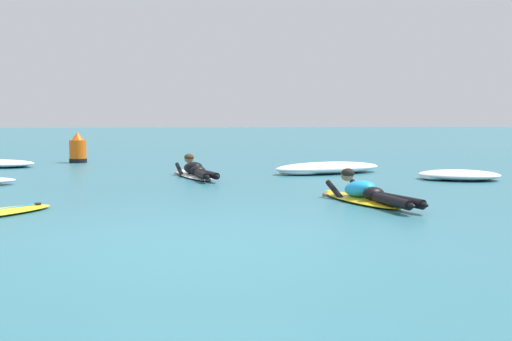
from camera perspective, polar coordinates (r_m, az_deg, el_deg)
ground_plane at (r=16.59m, az=-5.51°, el=0.39°), size 120.00×120.00×0.00m
surfer_near at (r=9.67m, az=10.05°, el=-2.13°), size 1.10×2.62×0.54m
surfer_far at (r=13.54m, az=-5.63°, el=-0.07°), size 1.08×2.70×0.53m
whitewater_front at (r=14.58m, az=6.66°, el=0.23°), size 2.89×1.88×0.26m
whitewater_back at (r=13.67m, az=18.22°, el=-0.41°), size 1.94×1.58×0.21m
channel_marker_buoy at (r=18.53m, az=-16.10°, el=1.77°), size 0.50×0.50×0.90m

